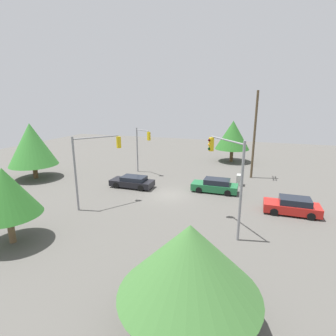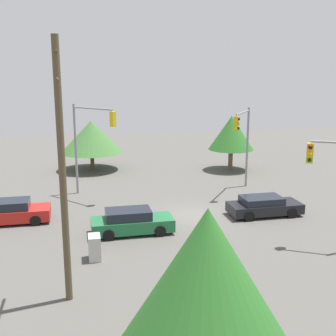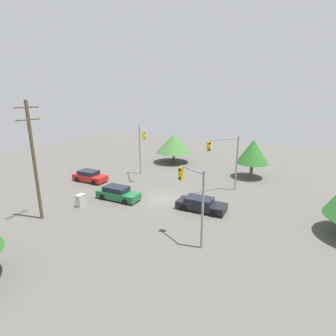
{
  "view_description": "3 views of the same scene",
  "coord_description": "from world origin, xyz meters",
  "px_view_note": "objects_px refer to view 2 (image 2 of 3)",
  "views": [
    {
      "loc": [
        24.04,
        8.02,
        9.42
      ],
      "look_at": [
        0.85,
        0.24,
        3.08
      ],
      "focal_mm": 28.0,
      "sensor_mm": 36.0,
      "label": 1
    },
    {
      "loc": [
        -25.6,
        7.26,
        9.13
      ],
      "look_at": [
        0.52,
        1.56,
        3.15
      ],
      "focal_mm": 45.0,
      "sensor_mm": 36.0,
      "label": 2
    },
    {
      "loc": [
        -23.74,
        -12.21,
        10.88
      ],
      "look_at": [
        2.38,
        0.7,
        2.8
      ],
      "focal_mm": 28.0,
      "sensor_mm": 36.0,
      "label": 3
    }
  ],
  "objects_px": {
    "sedan_green": "(131,222)",
    "traffic_signal_cross": "(243,135)",
    "electrical_cabinet": "(95,247)",
    "sedan_red": "(12,212)",
    "traffic_signal_main": "(89,135)",
    "sedan_dark": "(264,206)"
  },
  "relations": [
    {
      "from": "electrical_cabinet",
      "to": "sedan_green",
      "type": "bearing_deg",
      "value": -35.86
    },
    {
      "from": "sedan_dark",
      "to": "sedan_red",
      "type": "bearing_deg",
      "value": -97.3
    },
    {
      "from": "sedan_dark",
      "to": "sedan_green",
      "type": "height_order",
      "value": "sedan_green"
    },
    {
      "from": "sedan_green",
      "to": "sedan_red",
      "type": "xyz_separation_m",
      "value": [
        3.41,
        7.07,
        -0.0
      ]
    },
    {
      "from": "sedan_green",
      "to": "traffic_signal_cross",
      "type": "distance_m",
      "value": 12.71
    },
    {
      "from": "sedan_green",
      "to": "sedan_red",
      "type": "distance_m",
      "value": 7.85
    },
    {
      "from": "sedan_red",
      "to": "traffic_signal_main",
      "type": "bearing_deg",
      "value": 132.84
    },
    {
      "from": "sedan_green",
      "to": "electrical_cabinet",
      "type": "height_order",
      "value": "sedan_green"
    },
    {
      "from": "sedan_green",
      "to": "traffic_signal_main",
      "type": "relative_size",
      "value": 0.68
    },
    {
      "from": "sedan_dark",
      "to": "traffic_signal_main",
      "type": "relative_size",
      "value": 0.69
    },
    {
      "from": "sedan_green",
      "to": "electrical_cabinet",
      "type": "distance_m",
      "value": 3.88
    },
    {
      "from": "traffic_signal_cross",
      "to": "electrical_cabinet",
      "type": "xyz_separation_m",
      "value": [
        -10.34,
        12.03,
        -3.87
      ]
    },
    {
      "from": "sedan_dark",
      "to": "sedan_green",
      "type": "distance_m",
      "value": 9.06
    },
    {
      "from": "sedan_dark",
      "to": "traffic_signal_main",
      "type": "height_order",
      "value": "traffic_signal_main"
    },
    {
      "from": "sedan_dark",
      "to": "traffic_signal_cross",
      "type": "xyz_separation_m",
      "value": [
        5.85,
        -0.79,
        3.87
      ]
    },
    {
      "from": "sedan_red",
      "to": "traffic_signal_cross",
      "type": "xyz_separation_m",
      "value": [
        3.79,
        -16.83,
        3.8
      ]
    },
    {
      "from": "sedan_dark",
      "to": "sedan_red",
      "type": "xyz_separation_m",
      "value": [
        2.05,
        16.03,
        0.06
      ]
    },
    {
      "from": "electrical_cabinet",
      "to": "sedan_red",
      "type": "bearing_deg",
      "value": 36.24
    },
    {
      "from": "traffic_signal_main",
      "to": "traffic_signal_cross",
      "type": "relative_size",
      "value": 1.06
    },
    {
      "from": "sedan_green",
      "to": "traffic_signal_cross",
      "type": "height_order",
      "value": "traffic_signal_cross"
    },
    {
      "from": "electrical_cabinet",
      "to": "traffic_signal_main",
      "type": "bearing_deg",
      "value": -1.46
    },
    {
      "from": "sedan_dark",
      "to": "traffic_signal_cross",
      "type": "height_order",
      "value": "traffic_signal_cross"
    }
  ]
}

